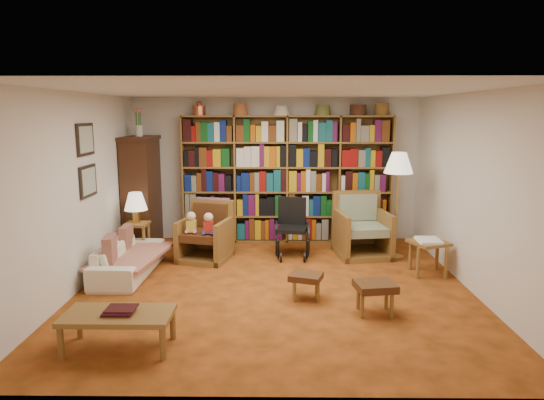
{
  "coord_description": "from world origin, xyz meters",
  "views": [
    {
      "loc": [
        0.03,
        -6.03,
        2.24
      ],
      "look_at": [
        -0.04,
        0.6,
        1.05
      ],
      "focal_mm": 32.0,
      "sensor_mm": 36.0,
      "label": 1
    }
  ],
  "objects_px": {
    "armchair_leather": "(206,235)",
    "side_table_papers": "(429,246)",
    "side_table_lamp": "(137,233)",
    "coffee_table": "(118,317)",
    "armchair_sage": "(361,231)",
    "floor_lamp": "(399,167)",
    "wheelchair": "(292,230)",
    "footstool_b": "(375,288)",
    "footstool_a": "(306,278)",
    "sofa": "(129,259)"
  },
  "relations": [
    {
      "from": "armchair_sage",
      "to": "side_table_papers",
      "type": "bearing_deg",
      "value": -52.26
    },
    {
      "from": "floor_lamp",
      "to": "footstool_b",
      "type": "distance_m",
      "value": 2.55
    },
    {
      "from": "sofa",
      "to": "footstool_b",
      "type": "distance_m",
      "value": 3.44
    },
    {
      "from": "armchair_leather",
      "to": "floor_lamp",
      "type": "distance_m",
      "value": 3.14
    },
    {
      "from": "floor_lamp",
      "to": "wheelchair",
      "type": "bearing_deg",
      "value": 175.81
    },
    {
      "from": "coffee_table",
      "to": "side_table_lamp",
      "type": "bearing_deg",
      "value": 102.61
    },
    {
      "from": "coffee_table",
      "to": "floor_lamp",
      "type": "bearing_deg",
      "value": 41.98
    },
    {
      "from": "armchair_sage",
      "to": "footstool_b",
      "type": "distance_m",
      "value": 2.39
    },
    {
      "from": "footstool_b",
      "to": "coffee_table",
      "type": "xyz_separation_m",
      "value": [
        -2.62,
        -0.86,
        0.02
      ]
    },
    {
      "from": "armchair_leather",
      "to": "coffee_table",
      "type": "relative_size",
      "value": 0.88
    },
    {
      "from": "sofa",
      "to": "footstool_a",
      "type": "height_order",
      "value": "sofa"
    },
    {
      "from": "wheelchair",
      "to": "side_table_papers",
      "type": "height_order",
      "value": "wheelchair"
    },
    {
      "from": "armchair_leather",
      "to": "side_table_papers",
      "type": "height_order",
      "value": "armchair_leather"
    },
    {
      "from": "armchair_sage",
      "to": "side_table_papers",
      "type": "height_order",
      "value": "armchair_sage"
    },
    {
      "from": "floor_lamp",
      "to": "coffee_table",
      "type": "xyz_separation_m",
      "value": [
        -3.36,
        -3.03,
        -1.11
      ]
    },
    {
      "from": "side_table_lamp",
      "to": "floor_lamp",
      "type": "distance_m",
      "value": 4.16
    },
    {
      "from": "side_table_lamp",
      "to": "footstool_a",
      "type": "xyz_separation_m",
      "value": [
        2.53,
        -1.68,
        -0.14
      ]
    },
    {
      "from": "side_table_lamp",
      "to": "floor_lamp",
      "type": "xyz_separation_m",
      "value": [
        4.03,
        0.05,
        1.03
      ]
    },
    {
      "from": "side_table_lamp",
      "to": "coffee_table",
      "type": "height_order",
      "value": "side_table_lamp"
    },
    {
      "from": "footstool_a",
      "to": "footstool_b",
      "type": "distance_m",
      "value": 0.87
    },
    {
      "from": "side_table_lamp",
      "to": "armchair_leather",
      "type": "relative_size",
      "value": 0.62
    },
    {
      "from": "sofa",
      "to": "coffee_table",
      "type": "relative_size",
      "value": 1.53
    },
    {
      "from": "armchair_sage",
      "to": "coffee_table",
      "type": "height_order",
      "value": "armchair_sage"
    },
    {
      "from": "armchair_leather",
      "to": "armchair_sage",
      "type": "relative_size",
      "value": 0.92
    },
    {
      "from": "sofa",
      "to": "wheelchair",
      "type": "relative_size",
      "value": 1.72
    },
    {
      "from": "side_table_lamp",
      "to": "side_table_papers",
      "type": "height_order",
      "value": "side_table_lamp"
    },
    {
      "from": "side_table_lamp",
      "to": "wheelchair",
      "type": "bearing_deg",
      "value": 3.99
    },
    {
      "from": "armchair_sage",
      "to": "wheelchair",
      "type": "distance_m",
      "value": 1.12
    },
    {
      "from": "coffee_table",
      "to": "armchair_leather",
      "type": "bearing_deg",
      "value": 82.29
    },
    {
      "from": "floor_lamp",
      "to": "sofa",
      "type": "bearing_deg",
      "value": -167.71
    },
    {
      "from": "armchair_leather",
      "to": "floor_lamp",
      "type": "bearing_deg",
      "value": 0.86
    },
    {
      "from": "armchair_leather",
      "to": "armchair_sage",
      "type": "bearing_deg",
      "value": 5.88
    },
    {
      "from": "armchair_leather",
      "to": "floor_lamp",
      "type": "height_order",
      "value": "floor_lamp"
    },
    {
      "from": "floor_lamp",
      "to": "coffee_table",
      "type": "height_order",
      "value": "floor_lamp"
    },
    {
      "from": "armchair_sage",
      "to": "footstool_a",
      "type": "distance_m",
      "value": 2.18
    },
    {
      "from": "armchair_leather",
      "to": "footstool_a",
      "type": "height_order",
      "value": "armchair_leather"
    },
    {
      "from": "armchair_leather",
      "to": "floor_lamp",
      "type": "xyz_separation_m",
      "value": [
        2.96,
        0.04,
        1.05
      ]
    },
    {
      "from": "side_table_papers",
      "to": "armchair_leather",
      "type": "bearing_deg",
      "value": 167.13
    },
    {
      "from": "armchair_sage",
      "to": "wheelchair",
      "type": "height_order",
      "value": "armchair_sage"
    },
    {
      "from": "footstool_a",
      "to": "footstool_b",
      "type": "height_order",
      "value": "footstool_b"
    },
    {
      "from": "armchair_leather",
      "to": "footstool_b",
      "type": "bearing_deg",
      "value": -43.75
    },
    {
      "from": "floor_lamp",
      "to": "coffee_table",
      "type": "relative_size",
      "value": 1.6
    },
    {
      "from": "armchair_leather",
      "to": "side_table_papers",
      "type": "distance_m",
      "value": 3.31
    },
    {
      "from": "coffee_table",
      "to": "footstool_a",
      "type": "bearing_deg",
      "value": 34.75
    },
    {
      "from": "armchair_leather",
      "to": "coffee_table",
      "type": "distance_m",
      "value": 3.01
    },
    {
      "from": "armchair_sage",
      "to": "floor_lamp",
      "type": "distance_m",
      "value": 1.18
    },
    {
      "from": "side_table_lamp",
      "to": "footstool_b",
      "type": "relative_size",
      "value": 1.15
    },
    {
      "from": "wheelchair",
      "to": "coffee_table",
      "type": "bearing_deg",
      "value": -119.16
    },
    {
      "from": "coffee_table",
      "to": "armchair_sage",
      "type": "bearing_deg",
      "value": 48.45
    },
    {
      "from": "floor_lamp",
      "to": "footstool_a",
      "type": "bearing_deg",
      "value": -130.83
    }
  ]
}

